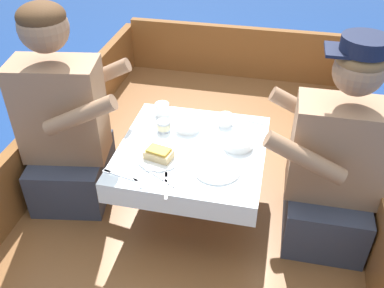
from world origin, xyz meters
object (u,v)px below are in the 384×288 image
sandwich (159,154)px  coffee_cup_starboard (225,119)px  person_starboard (333,167)px  tin_can (164,126)px  coffee_cup_port (162,109)px  person_port (65,126)px

sandwich → coffee_cup_starboard: sandwich is taller
person_starboard → tin_can: size_ratio=14.80×
coffee_cup_starboard → tin_can: 0.31m
coffee_cup_port → coffee_cup_starboard: bearing=-3.9°
person_starboard → tin_can: (-0.80, 0.11, 0.03)m
person_port → person_starboard: size_ratio=1.03×
person_starboard → tin_can: bearing=-8.2°
person_port → person_starboard: (1.27, -0.01, -0.03)m
person_starboard → coffee_cup_starboard: (-0.52, 0.23, 0.03)m
person_port → tin_can: bearing=2.2°
person_port → sandwich: (0.51, -0.13, 0.01)m
person_port → coffee_cup_port: person_port is taller
sandwich → coffee_cup_port: size_ratio=1.32×
sandwich → coffee_cup_port: 0.38m
person_starboard → coffee_cup_starboard: 0.57m
person_port → person_starboard: bearing=-10.2°
coffee_cup_port → coffee_cup_starboard: size_ratio=1.01×
coffee_cup_starboard → tin_can: bearing=-156.9°
person_port → person_starboard: 1.27m
person_starboard → tin_can: person_starboard is taller
sandwich → tin_can: sandwich is taller
sandwich → tin_can: 0.23m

